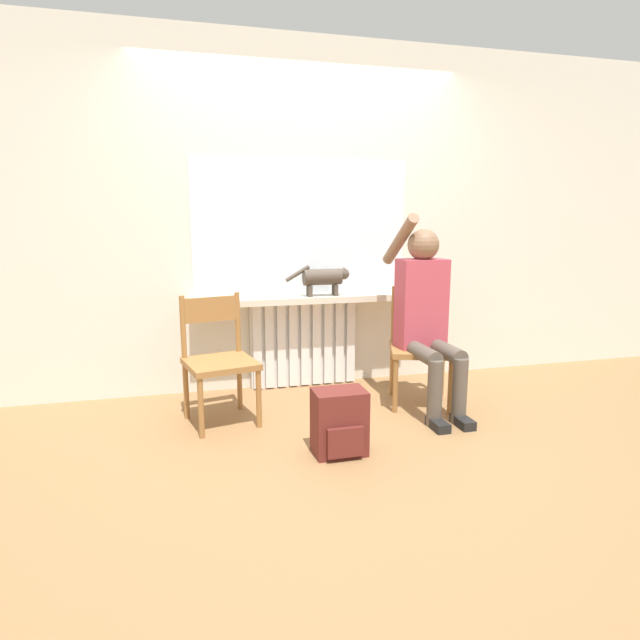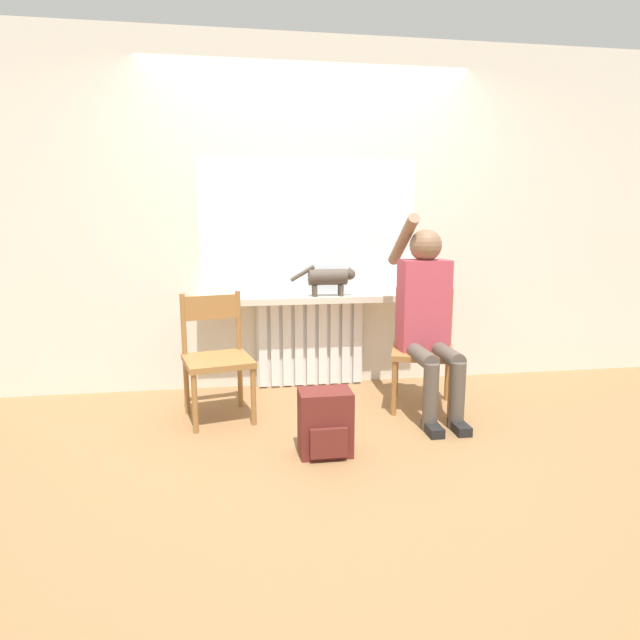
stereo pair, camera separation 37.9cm
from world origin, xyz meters
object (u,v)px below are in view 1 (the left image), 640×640
(chair_left, at_px, (218,358))
(cat, at_px, (324,277))
(chair_right, at_px, (420,345))
(backpack, at_px, (340,423))
(person, at_px, (426,311))

(chair_left, xyz_separation_m, cat, (0.86, 0.50, 0.46))
(chair_right, relative_size, backpack, 2.22)
(person, xyz_separation_m, backpack, (-0.82, -0.60, -0.52))
(person, bearing_deg, chair_left, 175.97)
(person, bearing_deg, backpack, -143.87)
(chair_right, height_order, backpack, chair_right)
(chair_right, bearing_deg, chair_left, -161.12)
(chair_left, distance_m, backpack, 0.97)
(chair_left, height_order, backpack, chair_left)
(backpack, bearing_deg, chair_right, 40.04)
(chair_left, height_order, chair_right, same)
(chair_left, bearing_deg, person, -16.57)
(person, distance_m, cat, 0.86)
(chair_right, height_order, person, person)
(backpack, bearing_deg, chair_left, 132.09)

